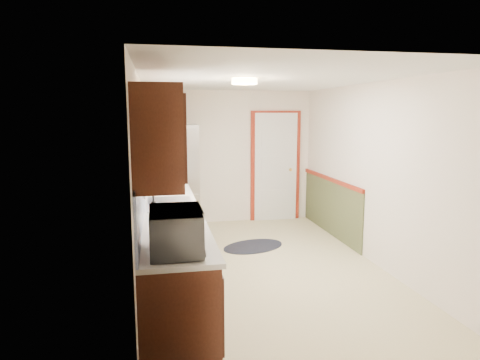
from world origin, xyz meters
name	(u,v)px	position (x,y,z in m)	size (l,w,h in m)	color
room_shell	(264,177)	(0.00, 0.00, 1.20)	(3.20, 5.20, 2.52)	beige
kitchen_run	(167,217)	(-1.24, -0.29, 0.81)	(0.63, 4.00, 2.20)	#34150B
back_wall_trim	(287,175)	(0.99, 2.21, 0.89)	(1.12, 2.30, 2.08)	maroon
ceiling_fixture	(244,82)	(-0.30, -0.20, 2.36)	(0.30, 0.30, 0.06)	#FFD88C
microwave	(176,226)	(-1.20, -1.95, 1.14)	(0.59, 0.33, 0.40)	white
refrigerator	(175,178)	(-1.02, 2.05, 0.91)	(0.76, 0.76, 1.81)	#B7B7BC
rug	(253,246)	(0.07, 0.89, 0.01)	(0.98, 0.63, 0.01)	black
cooktop	(166,182)	(-1.19, 1.40, 0.95)	(0.49, 0.59, 0.02)	black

